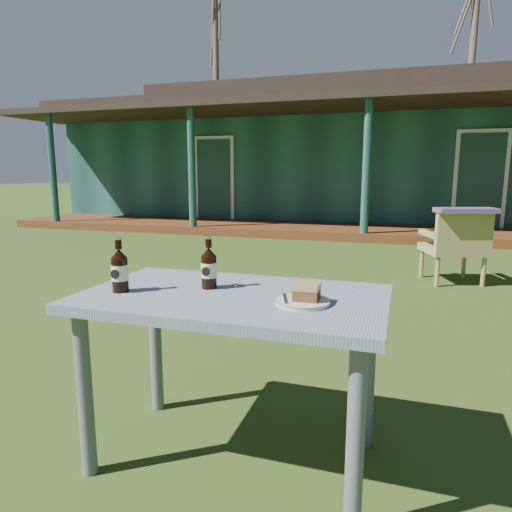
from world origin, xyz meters
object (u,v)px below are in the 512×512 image
(plate, at_px, (303,302))
(armchair_left, at_px, (456,243))
(cola_bottle_far, at_px, (120,270))
(cake_slice, at_px, (307,291))
(cafe_table, at_px, (233,318))
(cola_bottle_near, at_px, (209,268))

(plate, relative_size, armchair_left, 0.26)
(cola_bottle_far, distance_m, armchair_left, 4.11)
(cake_slice, height_order, armchair_left, cake_slice)
(armchair_left, bearing_deg, cafe_table, -108.13)
(cafe_table, bearing_deg, cola_bottle_far, -166.27)
(cola_bottle_near, height_order, cola_bottle_far, cola_bottle_far)
(cola_bottle_far, bearing_deg, plate, 4.34)
(cafe_table, xyz_separation_m, cola_bottle_far, (-0.44, -0.11, 0.19))
(cola_bottle_near, bearing_deg, cola_bottle_far, -152.81)
(cola_bottle_far, xyz_separation_m, armchair_left, (1.64, 3.75, -0.37))
(armchair_left, bearing_deg, cake_slice, -103.53)
(cake_slice, bearing_deg, cola_bottle_near, 167.10)
(cake_slice, relative_size, cola_bottle_far, 0.41)
(cafe_table, relative_size, cola_bottle_near, 5.50)
(cafe_table, xyz_separation_m, armchair_left, (1.19, 3.64, -0.18))
(cake_slice, height_order, cola_bottle_near, cola_bottle_near)
(cola_bottle_near, relative_size, cola_bottle_far, 0.98)
(cake_slice, height_order, cola_bottle_far, cola_bottle_far)
(cafe_table, bearing_deg, cola_bottle_near, 156.44)
(cafe_table, height_order, plate, plate)
(cake_slice, bearing_deg, plate, -144.96)
(plate, relative_size, cake_slice, 2.22)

